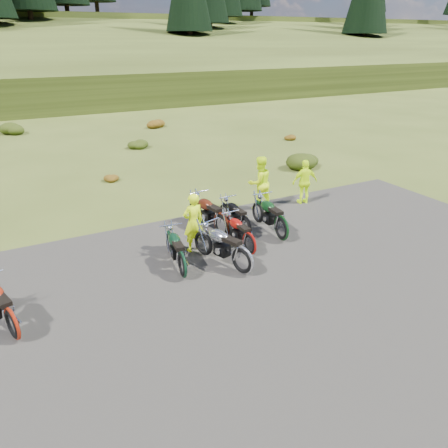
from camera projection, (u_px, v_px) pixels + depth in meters
ground at (214, 274)px, 11.47m from camera, size 300.00×300.00×0.00m
gravel_pad at (254, 313)px, 9.85m from camera, size 20.00×12.00×0.04m
hill_slope at (27, 89)px, 52.09m from camera, size 300.00×45.97×9.37m
hill_plateau at (1, 63)px, 100.82m from camera, size 300.00×90.00×9.17m
shrub_3 at (13, 127)px, 27.66m from camera, size 1.56×1.56×0.92m
shrub_4 at (110, 176)px, 18.69m from camera, size 0.77×0.77×0.45m
shrub_5 at (137, 143)px, 24.20m from camera, size 1.03×1.03×0.61m
shrub_6 at (155, 122)px, 29.72m from camera, size 1.30×1.30×0.77m
shrub_7 at (303, 158)px, 20.62m from camera, size 1.56×1.56×0.92m
shrub_8 at (288, 136)px, 26.26m from camera, size 0.77×0.77×0.45m
motorcycle_1 at (16, 339)px, 9.00m from camera, size 1.21×2.13×1.06m
motorcycle_2 at (183, 278)px, 11.29m from camera, size 0.92×2.07×1.05m
motorcycle_3 at (242, 274)px, 11.45m from camera, size 1.37×2.34×1.16m
motorcycle_4 at (222, 237)px, 13.58m from camera, size 1.05×2.29×1.15m
motorcycle_5 at (245, 237)px, 13.57m from camera, size 0.70×1.95×1.01m
motorcycle_6 at (249, 255)px, 12.48m from camera, size 0.71×1.89×0.97m
motorcycle_7 at (281, 241)px, 13.35m from camera, size 0.85×2.23×1.15m
person_middle at (193, 224)px, 12.37m from camera, size 0.66×0.47×1.73m
person_right_a at (259, 184)px, 15.45m from camera, size 0.96×0.76×1.90m
person_right_b at (305, 183)px, 15.99m from camera, size 1.02×0.58×1.64m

